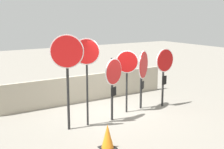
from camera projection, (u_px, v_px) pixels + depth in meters
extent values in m
plane|color=gray|center=(116.00, 115.00, 10.15)|extent=(40.00, 40.00, 0.00)
cube|color=#A89E89|center=(88.00, 88.00, 11.65)|extent=(6.78, 0.12, 1.01)
cylinder|color=black|center=(68.00, 86.00, 8.65)|extent=(0.07, 0.07, 2.55)
cylinder|color=white|center=(67.00, 51.00, 8.40)|extent=(0.84, 0.44, 0.93)
cylinder|color=red|center=(67.00, 52.00, 8.38)|extent=(0.79, 0.41, 0.87)
cylinder|color=black|center=(87.00, 84.00, 8.98)|extent=(0.06, 0.06, 2.50)
cylinder|color=white|center=(87.00, 52.00, 8.74)|extent=(0.67, 0.39, 0.76)
cylinder|color=red|center=(87.00, 52.00, 8.72)|extent=(0.62, 0.36, 0.70)
cylinder|color=black|center=(112.00, 89.00, 9.48)|extent=(0.07, 0.07, 1.94)
cylinder|color=white|center=(114.00, 72.00, 9.34)|extent=(0.76, 0.31, 0.80)
cylinder|color=red|center=(114.00, 72.00, 9.33)|extent=(0.70, 0.29, 0.74)
cube|color=black|center=(114.00, 92.00, 9.46)|extent=(0.24, 0.11, 0.27)
cylinder|color=black|center=(127.00, 84.00, 10.24)|extent=(0.06, 0.06, 1.96)
cylinder|color=white|center=(127.00, 62.00, 10.05)|extent=(0.65, 0.39, 0.73)
cylinder|color=#AD0F0F|center=(127.00, 62.00, 10.03)|extent=(0.60, 0.36, 0.67)
cylinder|color=black|center=(141.00, 81.00, 10.67)|extent=(0.08, 0.08, 1.95)
cylinder|color=white|center=(143.00, 65.00, 10.54)|extent=(0.80, 0.56, 0.95)
cylinder|color=#AD0F0F|center=(144.00, 65.00, 10.53)|extent=(0.75, 0.53, 0.89)
cube|color=black|center=(143.00, 85.00, 10.67)|extent=(0.19, 0.14, 0.27)
cylinder|color=black|center=(163.00, 79.00, 10.96)|extent=(0.07, 0.07, 1.97)
cylinder|color=white|center=(165.00, 60.00, 10.78)|extent=(0.82, 0.09, 0.82)
cylinder|color=#AD0F0F|center=(165.00, 60.00, 10.77)|extent=(0.76, 0.09, 0.76)
cube|color=black|center=(164.00, 80.00, 10.92)|extent=(0.21, 0.04, 0.31)
cube|color=black|center=(108.00, 148.00, 7.64)|extent=(0.37, 0.37, 0.02)
cone|color=orange|center=(108.00, 136.00, 7.58)|extent=(0.30, 0.30, 0.59)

